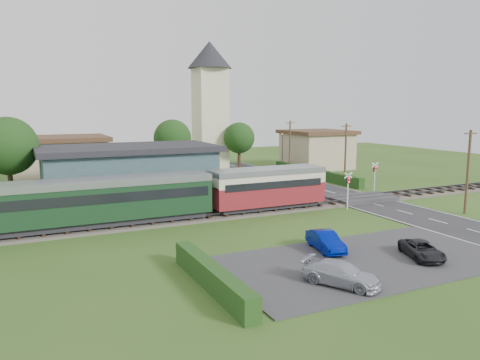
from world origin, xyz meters
name	(u,v)px	position (x,y,z in m)	size (l,w,h in m)	color
ground	(281,216)	(0.00, 0.00, 0.00)	(120.00, 120.00, 0.00)	#2D4C19
railway_track	(269,210)	(0.00, 2.00, 0.11)	(76.00, 3.20, 0.49)	#4C443D
road	(376,205)	(10.00, 0.00, 0.03)	(6.00, 70.00, 0.05)	#28282B
car_park	(364,261)	(-1.50, -12.00, 0.04)	(17.00, 9.00, 0.08)	#333335
crossing_deck	(362,199)	(10.00, 2.00, 0.23)	(6.20, 3.40, 0.45)	#333335
platform	(145,212)	(-10.00, 5.20, 0.23)	(30.00, 3.00, 0.45)	gray
equipment_hut	(39,202)	(-18.00, 5.20, 1.75)	(2.30, 2.30, 2.55)	beige
station_building	(129,174)	(-10.00, 10.99, 2.69)	(16.00, 9.00, 5.30)	#2D5158
train	(56,203)	(-17.05, 2.00, 2.18)	(43.20, 2.90, 3.40)	#232328
church_tower	(210,97)	(5.00, 28.00, 10.23)	(6.00, 6.00, 17.60)	beige
house_west	(59,160)	(-15.00, 25.00, 2.79)	(10.80, 8.80, 5.50)	tan
house_east	(317,149)	(20.00, 24.00, 2.80)	(8.80, 8.80, 5.50)	tan
hedge_carpark	(212,277)	(-11.00, -12.00, 0.60)	(0.80, 9.00, 1.20)	#193814
hedge_roadside	(314,173)	(14.20, 16.00, 0.60)	(0.80, 18.00, 1.20)	#193814
hedge_station	(120,188)	(-10.00, 15.50, 0.65)	(22.00, 0.80, 1.30)	#193814
tree_a	(8,146)	(-20.00, 14.00, 5.38)	(5.20, 5.20, 8.00)	#332316
tree_b	(172,138)	(-2.00, 23.00, 5.02)	(4.60, 4.60, 7.34)	#332316
tree_c	(239,138)	(8.00, 25.00, 4.65)	(4.20, 4.20, 6.78)	#332316
utility_pole_b	(468,171)	(14.20, -6.00, 3.63)	(1.40, 0.22, 7.00)	#473321
utility_pole_c	(345,154)	(14.20, 10.00, 3.63)	(1.40, 0.22, 7.00)	#473321
utility_pole_d	(290,146)	(14.20, 22.00, 3.63)	(1.40, 0.22, 7.00)	#473321
crossing_signal_near	(348,185)	(6.40, -0.41, 2.14)	(0.84, 0.28, 3.28)	silver
crossing_signal_far	(375,173)	(13.60, 4.39, 2.14)	(0.84, 0.28, 3.28)	silver
streetlamp_east	(282,147)	(16.00, 27.00, 3.04)	(0.30, 0.30, 5.15)	#3F3F47
car_on_road	(276,174)	(9.33, 17.30, 0.62)	(1.34, 3.34, 1.14)	#2E63A9
car_park_blue	(326,241)	(-2.44, -9.50, 0.67)	(1.25, 3.59, 1.18)	#001182
car_park_silver	(341,274)	(-5.10, -14.50, 0.66)	(1.62, 3.98, 1.16)	#AEB1C2
car_park_dark	(422,250)	(1.80, -13.13, 0.57)	(1.63, 3.54, 0.98)	black
pedestrian_near	(240,194)	(-1.62, 4.60, 1.21)	(0.55, 0.36, 1.51)	gray
pedestrian_far	(90,204)	(-14.33, 5.30, 1.29)	(0.82, 0.64, 1.68)	gray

